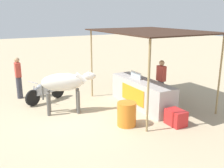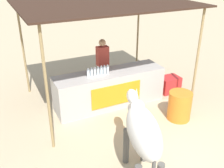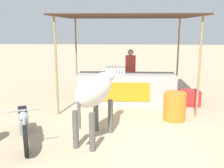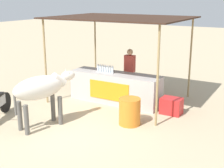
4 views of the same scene
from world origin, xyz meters
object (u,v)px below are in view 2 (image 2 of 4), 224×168
at_px(water_barrel, 180,106).
at_px(cow, 142,131).
at_px(vendor_behind_counter, 103,66).
at_px(cooler_box, 169,84).
at_px(stall_counter, 110,89).

height_order(water_barrel, cow, cow).
bearing_deg(water_barrel, cow, -146.52).
height_order(vendor_behind_counter, cooler_box, vendor_behind_counter).
xyz_separation_m(cooler_box, water_barrel, (-0.70, -1.33, 0.13)).
xyz_separation_m(stall_counter, cow, (-0.67, -2.69, 0.55)).
bearing_deg(water_barrel, stall_counter, 131.26).
bearing_deg(water_barrel, cooler_box, 62.26).
xyz_separation_m(water_barrel, cow, (-1.92, -1.27, 0.67)).
relative_size(vendor_behind_counter, water_barrel, 2.26).
height_order(cooler_box, water_barrel, water_barrel).
relative_size(vendor_behind_counter, cow, 0.90).
xyz_separation_m(cooler_box, cow, (-2.61, -2.59, 0.79)).
relative_size(water_barrel, cow, 0.40).
xyz_separation_m(stall_counter, vendor_behind_counter, (0.13, 0.75, 0.37)).
bearing_deg(vendor_behind_counter, stall_counter, -99.84).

